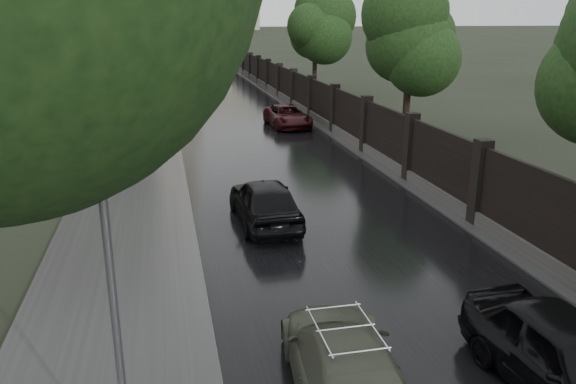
{
  "coord_description": "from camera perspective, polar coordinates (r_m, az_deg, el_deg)",
  "views": [
    {
      "loc": [
        -4.68,
        -4.73,
        6.18
      ],
      "look_at": [
        -1.42,
        9.9,
        1.5
      ],
      "focal_mm": 35.0,
      "sensor_mm": 36.0,
      "label": 1
    }
  ],
  "objects": [
    {
      "name": "verge_right",
      "position": [
        195.1,
        -9.91,
        15.28
      ],
      "size": [
        3.0,
        420.0,
        0.08
      ],
      "primitive_type": "cube",
      "color": "#2D2D2D",
      "rests_on": "ground"
    },
    {
      "name": "car_right_far",
      "position": [
        33.21,
        -0.05,
        7.71
      ],
      "size": [
        2.3,
        4.64,
        1.27
      ],
      "primitive_type": "imported",
      "rotation": [
        0.0,
        0.0,
        0.05
      ],
      "color": "black",
      "rests_on": "ground"
    },
    {
      "name": "tree_right_b",
      "position": [
        29.4,
        12.32,
        14.55
      ],
      "size": [
        4.08,
        4.08,
        7.01
      ],
      "color": "black",
      "rests_on": "ground"
    },
    {
      "name": "fence_right",
      "position": [
        38.25,
        1.62,
        9.55
      ],
      "size": [
        0.45,
        75.72,
        2.7
      ],
      "color": "#383533",
      "rests_on": "ground"
    },
    {
      "name": "tree_right_c",
      "position": [
        46.38,
        2.78,
        15.79
      ],
      "size": [
        4.08,
        4.08,
        7.01
      ],
      "color": "black",
      "rests_on": "ground"
    },
    {
      "name": "road",
      "position": [
        194.89,
        -11.58,
        15.17
      ],
      "size": [
        8.0,
        420.0,
        0.02
      ],
      "primitive_type": "cube",
      "color": "black",
      "rests_on": "ground"
    },
    {
      "name": "lamp_post",
      "position": [
        7.19,
        -17.1,
        -12.71
      ],
      "size": [
        0.25,
        0.12,
        5.11
      ],
      "color": "#59595E",
      "rests_on": "ground"
    },
    {
      "name": "hatchback_left",
      "position": [
        17.38,
        -2.39,
        -0.93
      ],
      "size": [
        1.86,
        4.38,
        1.47
      ],
      "primitive_type": "imported",
      "rotation": [
        0.0,
        0.0,
        3.17
      ],
      "color": "black",
      "rests_on": "ground"
    },
    {
      "name": "volga_sedan",
      "position": [
        9.85,
        5.75,
        -17.0
      ],
      "size": [
        2.19,
        4.55,
        1.28
      ],
      "primitive_type": "imported",
      "rotation": [
        0.0,
        0.0,
        3.05
      ],
      "color": "#484C3D",
      "rests_on": "ground"
    },
    {
      "name": "tree_left_far",
      "position": [
        34.91,
        -18.66,
        14.92
      ],
      "size": [
        4.25,
        4.25,
        7.39
      ],
      "color": "black",
      "rests_on": "ground"
    },
    {
      "name": "car_right_near",
      "position": [
        10.72,
        26.72,
        -15.13
      ],
      "size": [
        1.97,
        4.51,
        1.51
      ],
      "primitive_type": "imported",
      "rotation": [
        0.0,
        0.0,
        0.04
      ],
      "color": "black",
      "rests_on": "ground"
    },
    {
      "name": "sidewalk_left",
      "position": [
        194.83,
        -13.41,
        15.08
      ],
      "size": [
        4.0,
        420.0,
        0.16
      ],
      "primitive_type": "cube",
      "color": "#2D2D2D",
      "rests_on": "ground"
    },
    {
      "name": "traffic_light",
      "position": [
        29.97,
        -11.91,
        9.71
      ],
      "size": [
        0.16,
        0.32,
        4.0
      ],
      "color": "#59595E",
      "rests_on": "ground"
    }
  ]
}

